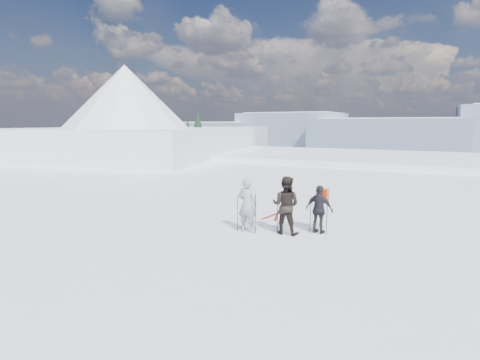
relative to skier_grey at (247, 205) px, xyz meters
The scene contains 9 objects.
lake_basin 28.23m from the skier_grey, 86.23° to the left, with size 820.00×820.00×71.62m.
far_mountain_range 453.12m from the skier_grey, 86.03° to the left, with size 770.00×110.00×53.00m.
near_ridge 36.55m from the skier_grey, 133.05° to the left, with size 31.37×35.68×25.62m.
skier_grey is the anchor object (origin of this frame).
skier_dark 1.26m from the skier_grey, 17.22° to the left, with size 0.92×0.72×1.90m, color black.
skier_pack 2.35m from the skier_grey, 22.38° to the left, with size 0.93×0.39×1.59m, color black.
backpack 2.65m from the skier_grey, 27.22° to the left, with size 0.34×0.19×0.45m, color #C23B12.
ski_poles 1.20m from the skier_grey, 17.05° to the left, with size 2.81×0.90×1.37m.
skis_loose 2.65m from the skier_grey, 89.32° to the left, with size 0.60×1.69×0.03m.
Camera 1 is at (3.42, -8.04, 3.59)m, focal length 28.00 mm.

